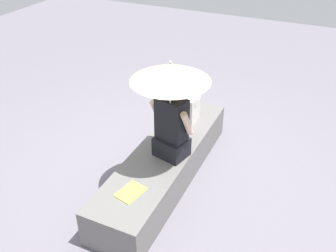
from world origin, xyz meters
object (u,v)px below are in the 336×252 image
at_px(handbag_black, 192,109).
at_px(magazine, 131,192).
at_px(person_seated, 172,125).
at_px(parasol, 170,72).

relative_size(handbag_black, magazine, 1.32).
xyz_separation_m(person_seated, parasol, (0.08, 0.02, 0.65)).
distance_m(parasol, magazine, 1.22).
distance_m(person_seated, parasol, 0.65).
relative_size(parasol, magazine, 4.12).
xyz_separation_m(person_seated, handbag_black, (-0.75, -0.06, -0.20)).
bearing_deg(person_seated, magazine, -7.83).
bearing_deg(magazine, handbag_black, -168.52).
height_order(person_seated, parasol, parasol).
bearing_deg(parasol, handbag_black, -174.74).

